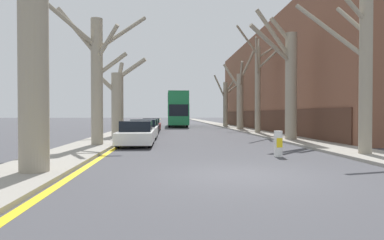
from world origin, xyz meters
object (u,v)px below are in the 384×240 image
Objects in this scene: double_decker_bus at (177,108)px; parked_car_0 at (136,134)px; street_tree_left_0 at (36,33)px; parked_car_3 at (152,125)px; street_tree_left_2 at (118,101)px; street_tree_right_3 at (240,97)px; street_tree_right_0 at (362,60)px; street_tree_right_2 at (258,83)px; street_tree_left_1 at (97,73)px; street_tree_right_4 at (226,102)px; parked_car_2 at (149,126)px; street_tree_right_1 at (289,80)px; parked_car_1 at (144,129)px; traffic_bollard at (278,144)px.

parked_car_0 is (-2.98, -28.31, -1.93)m from double_decker_bus.
street_tree_left_0 is 2.01× the size of parked_car_3.
street_tree_left_2 is 15.80m from street_tree_right_3.
street_tree_right_2 is (-0.01, 15.57, 0.54)m from street_tree_right_0.
street_tree_right_0 reaches higher than street_tree_left_1.
street_tree_left_0 is at bearing -113.13° from street_tree_right_3.
street_tree_left_2 is at bearing -160.96° from street_tree_right_2.
street_tree_right_4 is at bearing 60.26° from street_tree_left_2.
street_tree_right_0 is 1.10× the size of street_tree_right_4.
parked_car_2 is at bearing 90.00° from parked_car_0.
street_tree_right_4 reaches higher than parked_car_2.
street_tree_right_1 is (11.06, -3.97, 1.17)m from street_tree_left_2.
street_tree_right_0 is 1.78× the size of parked_car_3.
street_tree_right_2 is at bearing 59.49° from street_tree_left_0.
street_tree_right_2 is at bearing 27.05° from parked_car_1.
traffic_bollard is (-3.29, 0.20, -3.30)m from street_tree_right_0.
street_tree_left_0 reaches higher than street_tree_right_1.
street_tree_right_4 is (-0.08, 15.62, -1.05)m from street_tree_right_2.
street_tree_right_4 is at bearing 89.82° from street_tree_right_1.
street_tree_right_1 is at bearing -76.57° from double_decker_bus.
street_tree_left_2 is 14.13m from traffic_bollard.
street_tree_right_0 is at bearing -89.96° from street_tree_right_2.
street_tree_right_0 reaches higher than parked_car_1.
parked_car_3 is (1.93, 17.49, -3.17)m from street_tree_left_1.
double_decker_bus is 28.53m from parked_car_0.
street_tree_left_0 is 22.08m from street_tree_right_2.
parked_car_0 is (-9.34, 5.37, -3.18)m from street_tree_right_0.
street_tree_right_2 reaches higher than street_tree_right_0.
street_tree_right_0 is 0.86× the size of street_tree_right_2.
double_decker_bus is 2.63× the size of parked_car_2.
double_decker_bus is 23.14m from parked_car_1.
double_decker_bus reaches higher than parked_car_2.
parked_car_3 is (1.88, 25.78, -3.29)m from street_tree_left_0.
parked_car_1 is (-2.98, -22.87, -1.93)m from double_decker_bus.
traffic_bollard is at bearing -102.06° from street_tree_right_2.
street_tree_left_1 reaches higher than street_tree_left_2.
double_decker_bus is 17.05m from parked_car_2.
street_tree_left_0 reaches higher than double_decker_bus.
parked_car_0 reaches higher than parked_car_3.
parked_car_2 is (-2.98, -16.67, -1.96)m from double_decker_bus.
street_tree_right_0 is at bearing 17.10° from street_tree_left_0.
parked_car_0 is (1.88, 8.82, -3.27)m from street_tree_left_0.
street_tree_right_0 is 0.64× the size of double_decker_bus.
street_tree_right_1 is at bearing -91.13° from street_tree_right_2.
street_tree_left_0 is 11.74m from street_tree_right_0.
street_tree_left_0 is at bearing -102.05° from parked_car_0.
street_tree_right_4 is 0.58× the size of double_decker_bus.
street_tree_left_1 is 0.84× the size of street_tree_right_2.
street_tree_left_2 is 1.28× the size of parked_car_2.
street_tree_left_2 is at bearing 160.27° from street_tree_right_1.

